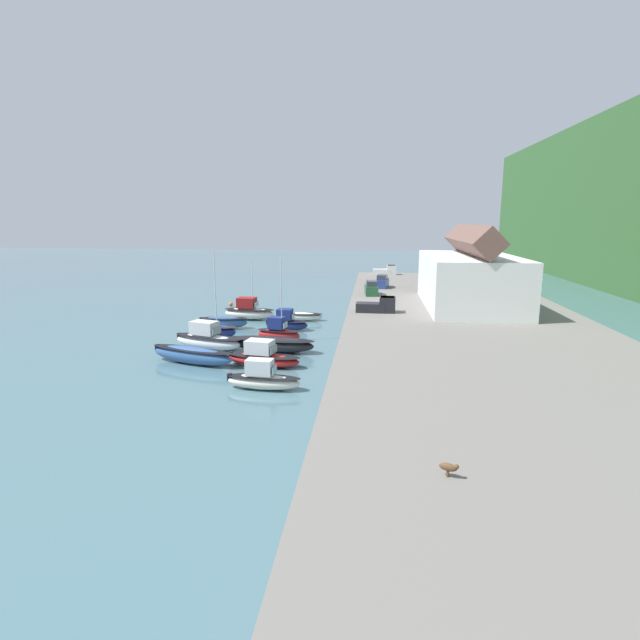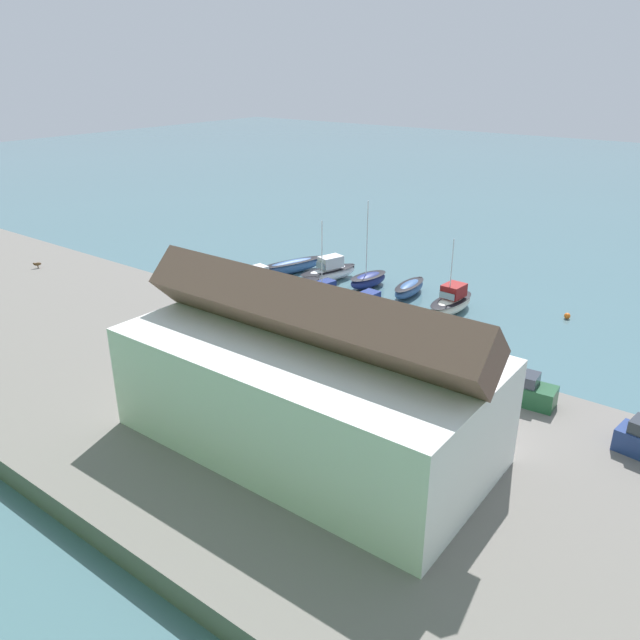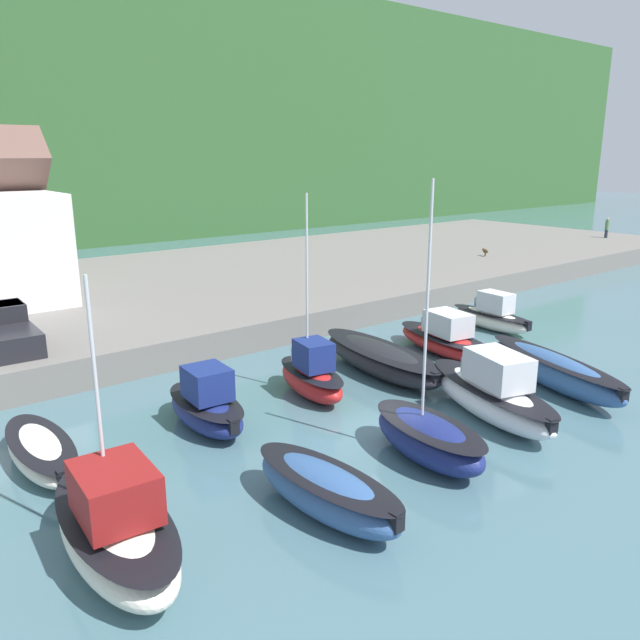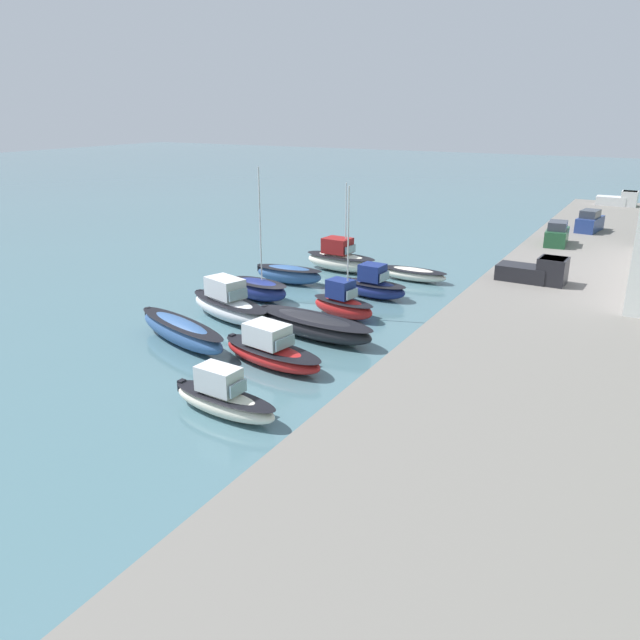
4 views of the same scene
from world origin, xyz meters
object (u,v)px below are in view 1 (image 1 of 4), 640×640
(moored_boat_9, at_px, (207,339))
(pickup_truck_1, at_px, (387,270))
(parked_car_0, at_px, (382,282))
(dog_on_quay, at_px, (449,467))
(moored_boat_1, at_px, (287,323))
(moored_boat_4, at_px, (263,357))
(moored_boat_0, at_px, (300,316))
(moored_boat_2, at_px, (278,332))
(pickup_truck_0, at_px, (379,305))
(moored_boat_5, at_px, (263,379))
(moored_boat_6, at_px, (249,311))
(moored_boat_8, at_px, (214,330))
(moored_boat_7, at_px, (223,322))
(moored_boat_3, at_px, (272,344))
(moored_boat_10, at_px, (192,355))
(parked_car_1, at_px, (371,289))
(mooring_buoy_0, at_px, (231,304))

(moored_boat_9, height_order, pickup_truck_1, pickup_truck_1)
(parked_car_0, xyz_separation_m, dog_on_quay, (62.15, 1.94, -0.46))
(moored_boat_1, xyz_separation_m, moored_boat_9, (9.35, -6.31, 0.13))
(moored_boat_4, relative_size, parked_car_0, 1.59)
(moored_boat_0, distance_m, dog_on_quay, 42.96)
(moored_boat_2, bearing_deg, pickup_truck_0, 142.59)
(moored_boat_5, distance_m, moored_boat_6, 27.31)
(moored_boat_8, relative_size, pickup_truck_0, 1.99)
(moored_boat_7, distance_m, parked_car_0, 32.83)
(moored_boat_6, height_order, moored_boat_7, moored_boat_6)
(moored_boat_3, height_order, moored_boat_10, moored_boat_10)
(parked_car_1, bearing_deg, mooring_buoy_0, -176.07)
(moored_boat_6, bearing_deg, moored_boat_10, 3.67)
(mooring_buoy_0, bearing_deg, moored_boat_6, 28.22)
(moored_boat_10, distance_m, pickup_truck_1, 64.27)
(moored_boat_6, bearing_deg, moored_boat_3, 25.70)
(parked_car_1, xyz_separation_m, mooring_buoy_0, (3.01, -20.72, -2.17))
(moored_boat_9, distance_m, pickup_truck_0, 21.91)
(moored_boat_7, height_order, pickup_truck_1, pickup_truck_1)
(moored_boat_4, xyz_separation_m, moored_boat_9, (-5.05, -6.69, 0.21))
(moored_boat_1, bearing_deg, pickup_truck_1, 169.07)
(moored_boat_8, bearing_deg, moored_boat_2, 94.51)
(moored_boat_0, distance_m, parked_car_0, 23.69)
(moored_boat_7, relative_size, moored_boat_9, 0.75)
(parked_car_0, bearing_deg, pickup_truck_1, 94.48)
(moored_boat_1, xyz_separation_m, moored_boat_10, (14.38, -6.00, -0.09))
(moored_boat_0, distance_m, mooring_buoy_0, 15.29)
(moored_boat_9, height_order, pickup_truck_0, pickup_truck_0)
(moored_boat_8, distance_m, dog_on_quay, 36.80)
(moored_boat_7, bearing_deg, moored_boat_5, 20.27)
(moored_boat_9, bearing_deg, pickup_truck_0, 146.13)
(moored_boat_0, relative_size, moored_boat_10, 0.67)
(moored_boat_5, bearing_deg, dog_on_quay, 42.32)
(moored_boat_3, relative_size, parked_car_1, 2.02)
(moored_boat_6, relative_size, moored_boat_10, 0.87)
(moored_boat_5, xyz_separation_m, moored_boat_10, (-5.98, -7.71, -0.01))
(moored_boat_4, bearing_deg, mooring_buoy_0, -149.05)
(moored_boat_3, relative_size, moored_boat_7, 1.50)
(moored_boat_5, bearing_deg, moored_boat_0, -173.72)
(parked_car_1, bearing_deg, pickup_truck_0, -90.08)
(moored_boat_5, xyz_separation_m, moored_boat_7, (-20.59, -9.29, -0.06))
(moored_boat_6, relative_size, parked_car_1, 1.74)
(moored_boat_5, height_order, moored_boat_6, moored_boat_6)
(moored_boat_10, height_order, pickup_truck_0, pickup_truck_0)
(moored_boat_1, xyz_separation_m, mooring_buoy_0, (-15.55, -11.10, -0.62))
(moored_boat_4, height_order, moored_boat_6, moored_boat_6)
(pickup_truck_0, relative_size, dog_on_quay, 5.52)
(moored_boat_4, height_order, moored_boat_7, moored_boat_4)
(moored_boat_5, xyz_separation_m, moored_boat_6, (-26.23, -7.62, 0.22))
(moored_boat_2, bearing_deg, parked_car_0, 171.10)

